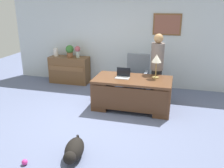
{
  "coord_description": "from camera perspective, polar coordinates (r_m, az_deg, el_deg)",
  "views": [
    {
      "loc": [
        1.58,
        -4.52,
        2.45
      ],
      "look_at": [
        0.28,
        0.3,
        0.75
      ],
      "focal_mm": 39.5,
      "sensor_mm": 36.0,
      "label": 1
    }
  ],
  "objects": [
    {
      "name": "vase_empty",
      "position": [
        7.83,
        -12.88,
        7.21
      ],
      "size": [
        0.15,
        0.15,
        0.25
      ],
      "primitive_type": "cylinder",
      "color": "silver",
      "rests_on": "credenza"
    },
    {
      "name": "ground_plane",
      "position": [
        5.38,
        -3.74,
        -8.33
      ],
      "size": [
        12.0,
        12.0,
        0.0
      ],
      "primitive_type": "plane",
      "color": "slate"
    },
    {
      "name": "dog_lying",
      "position": [
        4.16,
        -8.81,
        -14.94
      ],
      "size": [
        0.39,
        0.74,
        0.3
      ],
      "color": "black",
      "rests_on": "ground_plane"
    },
    {
      "name": "desk_lamp",
      "position": [
        5.72,
        10.27,
        5.52
      ],
      "size": [
        0.22,
        0.22,
        0.55
      ],
      "color": "#9E8447",
      "rests_on": "desk"
    },
    {
      "name": "dog_toy_ball",
      "position": [
        4.28,
        -19.56,
        -16.68
      ],
      "size": [
        0.09,
        0.09,
        0.09
      ],
      "primitive_type": "sphere",
      "color": "#D8338C",
      "rests_on": "ground_plane"
    },
    {
      "name": "desk",
      "position": [
        5.79,
        4.67,
        -1.98
      ],
      "size": [
        1.78,
        0.93,
        0.74
      ],
      "color": "brown",
      "rests_on": "ground_plane"
    },
    {
      "name": "potted_plant",
      "position": [
        7.61,
        -9.76,
        7.65
      ],
      "size": [
        0.24,
        0.24,
        0.36
      ],
      "color": "brown",
      "rests_on": "credenza"
    },
    {
      "name": "armchair",
      "position": [
        6.69,
        5.79,
        1.61
      ],
      "size": [
        0.6,
        0.59,
        1.09
      ],
      "color": "slate",
      "rests_on": "ground_plane"
    },
    {
      "name": "person_standing",
      "position": [
        6.23,
        10.35,
        3.89
      ],
      "size": [
        0.32,
        0.32,
        1.7
      ],
      "color": "#262323",
      "rests_on": "ground_plane"
    },
    {
      "name": "credenza",
      "position": [
        7.76,
        -9.79,
        3.27
      ],
      "size": [
        1.21,
        0.5,
        0.82
      ],
      "color": "brown",
      "rests_on": "ground_plane"
    },
    {
      "name": "back_wall",
      "position": [
        7.38,
        2.68,
        10.23
      ],
      "size": [
        7.0,
        0.16,
        2.7
      ],
      "color": "silver",
      "rests_on": "ground_plane"
    },
    {
      "name": "vase_with_flowers",
      "position": [
        7.51,
        -7.98,
        7.69
      ],
      "size": [
        0.17,
        0.17,
        0.34
      ],
      "color": "#ADBEB1",
      "rests_on": "credenza"
    },
    {
      "name": "laptop",
      "position": [
        5.76,
        2.54,
        2.05
      ],
      "size": [
        0.32,
        0.22,
        0.22
      ],
      "color": "#B2B5BA",
      "rests_on": "desk"
    }
  ]
}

